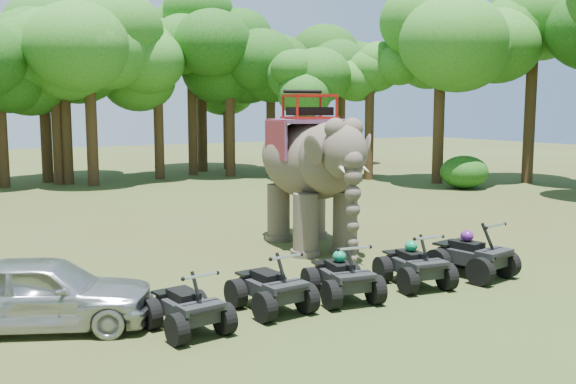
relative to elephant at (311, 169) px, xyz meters
name	(u,v)px	position (x,y,z in m)	size (l,w,h in m)	color
ground	(314,276)	(-1.76, -2.91, -2.25)	(110.00, 110.00, 0.00)	#47381E
elephant	(311,169)	(0.00, 0.00, 0.00)	(2.35, 5.35, 4.49)	brown
parked_car	(42,292)	(-7.98, -3.46, -1.57)	(1.60, 3.98, 1.35)	#B0B2B7
atv_0	(187,300)	(-5.78, -4.95, -1.66)	(1.16, 1.58, 1.17)	black
atv_1	(271,280)	(-3.89, -4.65, -1.63)	(1.21, 1.67, 1.23)	black
atv_2	(342,270)	(-2.24, -4.76, -1.62)	(1.23, 1.68, 1.25)	black
atv_3	(414,259)	(-0.24, -4.74, -1.62)	(1.23, 1.69, 1.25)	black
atv_4	(472,249)	(1.49, -4.82, -1.57)	(1.33, 1.83, 1.35)	black
tree_0	(90,97)	(-1.76, 18.11, 2.29)	(6.34, 6.34, 9.06)	#195114
tree_1	(158,106)	(2.29, 19.48, 1.84)	(5.72, 5.72, 8.17)	#195114
tree_2	(230,100)	(6.35, 18.66, 2.23)	(6.26, 6.26, 8.94)	#195114
tree_3	(299,121)	(8.60, 14.60, 1.04)	(4.59, 4.59, 6.56)	#195114
tree_4	(369,117)	(12.24, 13.10, 1.24)	(4.89, 4.89, 6.98)	#195114
tree_5	(440,95)	(14.35, 9.86, 2.42)	(6.53, 6.53, 9.33)	#195114
tree_6	(531,92)	(18.67, 7.55, 2.57)	(6.74, 6.74, 9.63)	#195114
tree_31	(0,109)	(-5.84, 19.60, 1.70)	(5.53, 5.53, 7.90)	#195114
tree_32	(56,108)	(-3.16, 19.68, 1.74)	(5.58, 5.58, 7.98)	#195114
tree_33	(201,85)	(6.14, 22.34, 3.19)	(7.61, 7.61, 10.87)	#195114
tree_34	(44,95)	(-3.51, 20.89, 2.41)	(6.51, 6.51, 9.30)	#195114
tree_36	(192,106)	(4.75, 20.51, 1.88)	(5.78, 5.78, 8.26)	#195114
tree_37	(271,108)	(8.78, 18.14, 1.75)	(5.59, 5.59, 7.99)	#195114
tree_38	(66,113)	(-2.73, 19.44, 1.47)	(5.20, 5.20, 7.43)	#195114
tree_40	(227,107)	(8.20, 22.99, 1.81)	(5.68, 5.68, 8.12)	#195114
tree_41	(62,110)	(-2.33, 22.46, 1.65)	(5.45, 5.45, 7.79)	#195114
tree_42	(342,107)	(16.58, 21.89, 1.82)	(5.69, 5.69, 8.13)	#195114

